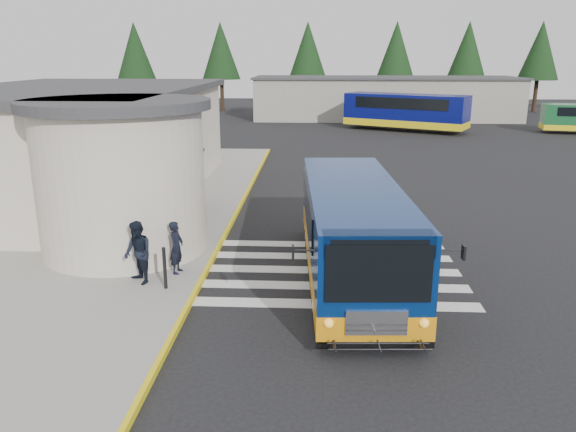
{
  "coord_description": "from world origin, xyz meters",
  "views": [
    {
      "loc": [
        -0.82,
        -16.65,
        6.24
      ],
      "look_at": [
        -1.66,
        -0.5,
        1.61
      ],
      "focal_mm": 35.0,
      "sensor_mm": 36.0,
      "label": 1
    }
  ],
  "objects_px": {
    "bollard": "(165,268)",
    "far_bus_a": "(406,110)",
    "transit_bus": "(353,236)",
    "pedestrian_b": "(138,253)",
    "pedestrian_a": "(177,247)"
  },
  "relations": [
    {
      "from": "bollard",
      "to": "far_bus_a",
      "type": "height_order",
      "value": "far_bus_a"
    },
    {
      "from": "pedestrian_a",
      "to": "transit_bus",
      "type": "bearing_deg",
      "value": -80.74
    },
    {
      "from": "transit_bus",
      "to": "far_bus_a",
      "type": "distance_m",
      "value": 34.39
    },
    {
      "from": "pedestrian_a",
      "to": "bollard",
      "type": "height_order",
      "value": "pedestrian_a"
    },
    {
      "from": "transit_bus",
      "to": "pedestrian_a",
      "type": "bearing_deg",
      "value": 178.54
    },
    {
      "from": "pedestrian_a",
      "to": "bollard",
      "type": "xyz_separation_m",
      "value": [
        -0.04,
        -1.16,
        -0.19
      ]
    },
    {
      "from": "transit_bus",
      "to": "far_bus_a",
      "type": "relative_size",
      "value": 0.94
    },
    {
      "from": "pedestrian_b",
      "to": "far_bus_a",
      "type": "height_order",
      "value": "far_bus_a"
    },
    {
      "from": "pedestrian_a",
      "to": "bollard",
      "type": "bearing_deg",
      "value": -174.57
    },
    {
      "from": "pedestrian_b",
      "to": "transit_bus",
      "type": "bearing_deg",
      "value": 57.94
    },
    {
      "from": "transit_bus",
      "to": "pedestrian_a",
      "type": "height_order",
      "value": "transit_bus"
    },
    {
      "from": "pedestrian_b",
      "to": "bollard",
      "type": "height_order",
      "value": "pedestrian_b"
    },
    {
      "from": "transit_bus",
      "to": "pedestrian_b",
      "type": "distance_m",
      "value": 6.01
    },
    {
      "from": "transit_bus",
      "to": "pedestrian_b",
      "type": "bearing_deg",
      "value": -173.84
    },
    {
      "from": "bollard",
      "to": "pedestrian_b",
      "type": "bearing_deg",
      "value": 157.26
    }
  ]
}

